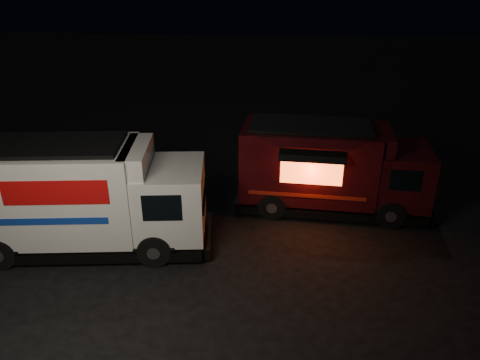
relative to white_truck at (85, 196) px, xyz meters
The scene contains 3 objects.
ground 4.17m from the white_truck, ahead, with size 80.00×80.00×0.00m, color black.
white_truck is the anchor object (origin of this frame).
red_truck 7.06m from the white_truck, 22.45° to the left, with size 5.72×2.11×2.66m, color #390A0F, non-canonical shape.
Camera 1 is at (1.06, -9.55, 6.88)m, focal length 35.00 mm.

